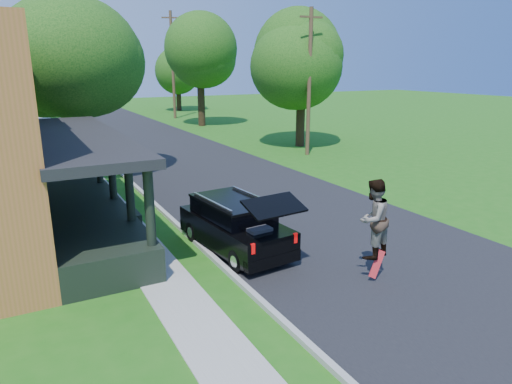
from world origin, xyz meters
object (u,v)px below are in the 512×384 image
skateboarder (373,219)px  tree_right_near (301,60)px  utility_pole_near (309,81)px  black_suv (235,225)px

skateboarder → tree_right_near: tree_right_near is taller
tree_right_near → utility_pole_near: 3.40m
skateboarder → tree_right_near: size_ratio=0.23×
skateboarder → black_suv: bearing=-72.6°
black_suv → utility_pole_near: 15.64m
tree_right_near → utility_pole_near: bearing=-114.4°
black_suv → tree_right_near: size_ratio=0.52×
tree_right_near → skateboarder: bearing=-118.1°
black_suv → tree_right_near: (11.51, 14.21, 4.77)m
black_suv → utility_pole_near: (10.20, 11.32, 3.54)m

